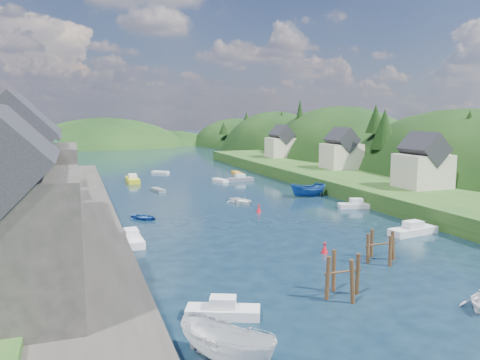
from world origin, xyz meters
name	(u,v)px	position (x,y,z in m)	size (l,w,h in m)	color
ground	(201,186)	(0.00, 50.00, 0.00)	(600.00, 600.00, 0.00)	black
hillside_right	(338,191)	(45.00, 75.00, -7.41)	(36.00, 245.56, 48.00)	black
far_hills	(132,170)	(1.22, 174.01, -10.80)	(103.00, 68.00, 44.00)	black
hill_trees	(181,125)	(-0.46, 64.52, 11.11)	(90.81, 149.20, 12.76)	black
quay_left	(61,226)	(-24.00, 20.00, 1.00)	(12.00, 110.00, 2.00)	#2D2B28
quayside_buildings	(26,192)	(-26.00, 6.39, 7.09)	(8.00, 35.84, 12.90)	#2D2B28
boat_sheds	(48,170)	(-26.00, 39.00, 5.27)	(7.00, 21.00, 7.50)	#2D2D30
terrace_right	(345,180)	(25.00, 40.00, 1.20)	(16.00, 120.00, 2.40)	#234719
right_bank_cottages	(336,152)	(28.00, 48.33, 5.84)	(9.00, 59.24, 8.41)	beige
piling_cluster_near	(343,279)	(-4.07, -6.00, 1.33)	(3.03, 2.84, 3.80)	#382314
piling_cluster_far	(381,250)	(3.74, 0.15, 1.08)	(3.28, 3.05, 3.30)	#382314
channel_buoy_near	(325,248)	(0.20, 4.06, 0.48)	(0.70, 0.70, 1.10)	#B70E17
channel_buoy_far	(259,209)	(1.31, 23.95, 0.48)	(0.70, 0.70, 1.10)	#B70E17
moored_boats	(252,214)	(-1.19, 20.14, 0.70)	(36.31, 88.29, 2.46)	orange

